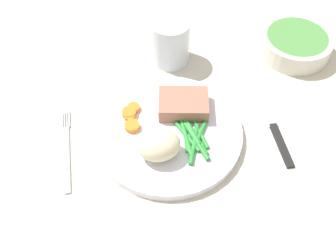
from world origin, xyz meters
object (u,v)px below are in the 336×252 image
fork (66,150)px  dinner_plate (168,132)px  knife (271,121)px  salad_bowl (295,43)px  meat_portion (183,104)px  water_glass (170,44)px

fork → dinner_plate: bearing=0.2°
dinner_plate → knife: size_ratio=1.23×
dinner_plate → knife: (18.45, -0.29, -0.60)cm
salad_bowl → meat_portion: bearing=-153.9°
dinner_plate → salad_bowl: bearing=29.7°
knife → fork: bearing=179.0°
dinner_plate → knife: 18.46cm
fork → salad_bowl: 49.02cm
meat_portion → knife: bearing=-15.8°
fork → water_glass: size_ratio=1.83×
salad_bowl → dinner_plate: bearing=-150.3°
meat_portion → fork: bearing=-168.4°
meat_portion → salad_bowl: meat_portion is taller
fork → water_glass: 28.53cm
knife → meat_portion: bearing=163.2°
water_glass → salad_bowl: bearing=-5.3°
knife → salad_bowl: bearing=57.3°
fork → water_glass: (20.97, 19.00, 3.65)cm
dinner_plate → knife: dinner_plate is taller
water_glass → knife: bearing=-52.2°
fork → meat_portion: bearing=11.0°
fork → water_glass: water_glass is taller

